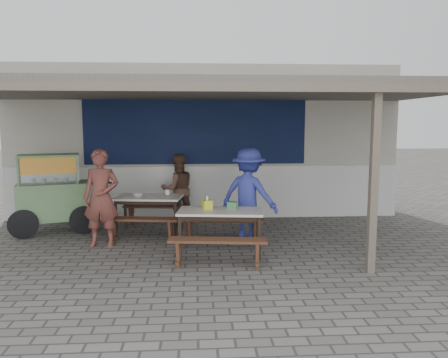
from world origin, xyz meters
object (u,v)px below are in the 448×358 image
at_px(vendor_cart, 52,190).
at_px(patron_right_table, 249,194).
at_px(table_right, 220,215).
at_px(bench_right_street, 218,246).
at_px(condiment_jar, 167,192).
at_px(condiment_bowl, 138,195).
at_px(bench_left_street, 142,224).
at_px(donation_box, 232,205).
at_px(table_left, 149,200).
at_px(tissue_box, 207,205).
at_px(bench_right_wall, 223,225).
at_px(patron_street_side, 101,198).
at_px(patron_wall_side, 178,189).
at_px(bench_left_wall, 156,211).

xyz_separation_m(vendor_cart, patron_right_table, (3.83, -0.83, 0.01)).
relative_size(table_right, bench_right_street, 0.97).
xyz_separation_m(condiment_jar, condiment_bowl, (-0.56, -0.17, -0.02)).
distance_m(bench_left_street, patron_right_table, 2.05).
height_order(bench_right_street, donation_box, donation_box).
xyz_separation_m(table_left, condiment_bowl, (-0.22, 0.02, 0.11)).
bearing_deg(tissue_box, bench_right_street, -80.58).
bearing_deg(vendor_cart, bench_right_wall, -33.82).
bearing_deg(vendor_cart, patron_right_table, -28.71).
height_order(vendor_cart, patron_right_table, patron_right_table).
height_order(bench_left_street, patron_street_side, patron_street_side).
bearing_deg(bench_right_street, bench_left_street, 137.04).
bearing_deg(patron_street_side, bench_right_street, -29.15).
height_order(donation_box, condiment_jar, donation_box).
bearing_deg(patron_wall_side, bench_right_wall, 100.33).
height_order(patron_street_side, condiment_jar, patron_street_side).
xyz_separation_m(bench_right_street, bench_right_wall, (0.16, 1.38, 0.00)).
xyz_separation_m(bench_left_street, patron_street_side, (-0.66, -0.21, 0.53)).
distance_m(table_right, bench_right_wall, 0.77).
bearing_deg(patron_wall_side, tissue_box, 87.33).
xyz_separation_m(vendor_cart, patron_wall_side, (2.46, 0.63, -0.10)).
relative_size(bench_right_wall, patron_right_table, 0.87).
bearing_deg(condiment_jar, patron_wall_side, 74.99).
height_order(bench_left_wall, bench_right_street, same).
height_order(patron_right_table, condiment_bowl, patron_right_table).
distance_m(bench_left_wall, patron_street_side, 1.75).
height_order(bench_left_wall, bench_right_wall, same).
height_order(bench_right_wall, condiment_jar, condiment_jar).
bearing_deg(donation_box, vendor_cart, 155.74).
distance_m(vendor_cart, condiment_bowl, 1.73).
bearing_deg(patron_street_side, bench_left_wall, 65.40).
xyz_separation_m(bench_left_street, condiment_bowl, (-0.14, 0.64, 0.44)).
distance_m(table_left, condiment_jar, 0.42).
height_order(table_right, patron_right_table, patron_right_table).
height_order(patron_right_table, donation_box, patron_right_table).
height_order(table_left, bench_left_street, table_left).
relative_size(table_left, vendor_cart, 0.73).
bearing_deg(bench_right_street, patron_wall_side, 109.66).
bearing_deg(patron_right_table, table_left, 15.17).
distance_m(patron_street_side, condiment_bowl, 1.00).
relative_size(table_left, patron_street_side, 0.78).
bearing_deg(condiment_jar, vendor_cart, 178.60).
relative_size(table_right, bench_right_wall, 0.97).
bearing_deg(condiment_bowl, vendor_cart, 172.35).
bearing_deg(bench_right_wall, table_left, 157.04).
relative_size(tissue_box, donation_box, 0.92).
bearing_deg(donation_box, patron_wall_side, 114.49).
height_order(bench_right_street, patron_street_side, patron_street_side).
bearing_deg(donation_box, bench_right_wall, 103.79).
bearing_deg(patron_street_side, patron_wall_side, 58.03).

